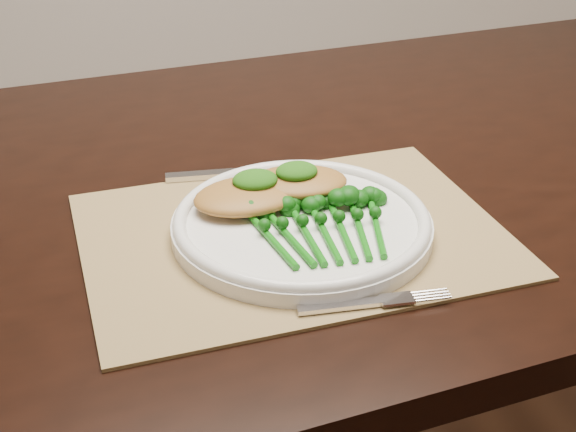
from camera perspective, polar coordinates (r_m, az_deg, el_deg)
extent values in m
cube|color=black|center=(1.08, 2.73, 2.93)|extent=(1.70, 1.10, 0.04)
cube|color=#977B4D|center=(0.90, 0.33, -1.32)|extent=(0.49, 0.38, 0.00)
cylinder|color=white|center=(0.90, 0.99, -0.76)|extent=(0.29, 0.29, 0.02)
torus|color=white|center=(0.89, 0.99, -0.19)|extent=(0.29, 0.29, 0.02)
cube|color=silver|center=(1.02, -6.33, 2.88)|extent=(0.09, 0.02, 0.01)
cube|color=silver|center=(1.03, -0.50, 3.37)|extent=(0.13, 0.03, 0.00)
cube|color=silver|center=(0.78, 3.74, -6.40)|extent=(0.09, 0.02, 0.00)
ellipsoid|color=#AE7732|center=(0.92, -2.80, 1.48)|extent=(0.14, 0.11, 0.03)
ellipsoid|color=#AE7732|center=(0.94, 0.73, 2.47)|extent=(0.13, 0.10, 0.02)
ellipsoid|color=#15480A|center=(0.92, -2.36, 2.58)|extent=(0.05, 0.04, 0.02)
ellipsoid|color=#15480A|center=(0.93, 0.62, 3.20)|extent=(0.05, 0.04, 0.02)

